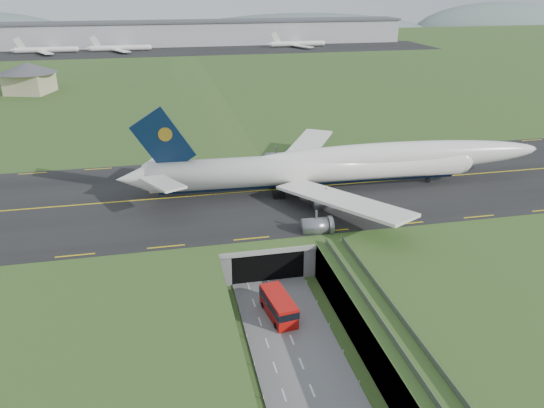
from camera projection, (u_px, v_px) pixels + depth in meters
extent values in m
plane|color=#2E4F1F|center=(279.00, 309.00, 80.11)|extent=(900.00, 900.00, 0.00)
cube|color=gray|center=(279.00, 292.00, 78.94)|extent=(800.00, 800.00, 6.00)
cube|color=slate|center=(291.00, 338.00, 73.32)|extent=(12.00, 75.00, 0.20)
cube|color=black|center=(243.00, 192.00, 107.44)|extent=(800.00, 44.00, 0.18)
cube|color=gray|center=(256.00, 224.00, 95.06)|extent=(16.00, 22.00, 1.00)
cube|color=gray|center=(217.00, 240.00, 94.69)|extent=(2.00, 22.00, 6.00)
cube|color=gray|center=(293.00, 233.00, 97.40)|extent=(2.00, 22.00, 6.00)
cube|color=black|center=(261.00, 251.00, 91.74)|extent=(12.00, 12.00, 5.00)
cube|color=#A8A8A3|center=(268.00, 252.00, 85.08)|extent=(17.00, 0.50, 0.80)
cube|color=#A8A8A3|center=(403.00, 343.00, 63.32)|extent=(3.00, 53.00, 0.50)
cube|color=gray|center=(393.00, 339.00, 62.76)|extent=(0.06, 53.00, 1.00)
cube|color=gray|center=(415.00, 336.00, 63.30)|extent=(0.06, 53.00, 1.00)
cylinder|color=#A8A8A3|center=(392.00, 350.00, 66.74)|extent=(0.90, 0.90, 5.60)
cylinder|color=#A8A8A3|center=(358.00, 299.00, 77.54)|extent=(0.90, 0.90, 5.60)
cylinder|color=white|center=(311.00, 168.00, 106.51)|extent=(64.23, 8.31, 6.03)
sphere|color=white|center=(459.00, 160.00, 111.68)|extent=(6.12, 6.12, 5.91)
cone|color=white|center=(134.00, 179.00, 100.89)|extent=(6.79, 5.96, 5.73)
ellipsoid|color=white|center=(393.00, 157.00, 108.77)|extent=(65.46, 7.87, 6.33)
ellipsoid|color=black|center=(455.00, 156.00, 111.23)|extent=(4.31, 2.79, 2.11)
cylinder|color=black|center=(311.00, 179.00, 107.43)|extent=(60.90, 4.70, 2.53)
cube|color=white|center=(303.00, 150.00, 120.85)|extent=(20.57, 27.43, 2.54)
cube|color=white|center=(163.00, 159.00, 107.66)|extent=(8.86, 11.10, 0.97)
cube|color=white|center=(342.00, 200.00, 93.52)|extent=(19.06, 28.03, 2.54)
cube|color=white|center=(163.00, 183.00, 94.85)|extent=(8.35, 11.18, 0.97)
cube|color=black|center=(163.00, 141.00, 99.12)|extent=(11.99, 0.99, 13.33)
cylinder|color=gold|center=(165.00, 134.00, 98.65)|extent=(2.66, 0.75, 2.64)
cylinder|color=slate|center=(304.00, 172.00, 116.24)|extent=(5.01, 3.28, 3.11)
cylinder|color=slate|center=(276.00, 159.00, 124.49)|extent=(5.01, 3.28, 3.11)
cylinder|color=slate|center=(326.00, 203.00, 100.02)|extent=(5.01, 3.28, 3.11)
cylinder|color=slate|center=(316.00, 227.00, 90.34)|extent=(5.01, 3.28, 3.11)
cylinder|color=black|center=(428.00, 180.00, 112.28)|extent=(1.05, 0.51, 1.04)
cube|color=black|center=(290.00, 188.00, 107.41)|extent=(5.88, 6.79, 1.32)
cube|color=red|center=(279.00, 306.00, 77.48)|extent=(4.23, 8.62, 3.31)
cube|color=black|center=(279.00, 302.00, 77.22)|extent=(4.31, 8.74, 1.10)
cube|color=black|center=(279.00, 314.00, 78.01)|extent=(3.93, 8.04, 0.55)
cylinder|color=black|center=(276.00, 326.00, 75.13)|extent=(0.52, 1.04, 0.99)
cylinder|color=black|center=(263.00, 305.00, 79.89)|extent=(0.52, 1.04, 0.99)
cylinder|color=black|center=(295.00, 322.00, 76.04)|extent=(0.52, 1.04, 0.99)
cylinder|color=black|center=(281.00, 301.00, 80.80)|extent=(0.52, 1.04, 0.99)
cube|color=#BFB489|center=(30.00, 83.00, 200.22)|extent=(18.02, 18.02, 7.68)
cone|color=#4C4C51|center=(27.00, 68.00, 197.98)|extent=(26.43, 26.43, 3.84)
cube|color=#B2B2B2|center=(177.00, 34.00, 344.88)|extent=(300.00, 22.00, 15.00)
cube|color=#4C4C51|center=(176.00, 22.00, 341.95)|extent=(302.00, 24.00, 1.20)
cube|color=black|center=(180.00, 51.00, 320.75)|extent=(320.00, 50.00, 0.08)
cylinder|color=white|center=(46.00, 50.00, 309.49)|extent=(34.00, 3.20, 3.20)
cylinder|color=white|center=(120.00, 48.00, 317.64)|extent=(34.00, 3.20, 3.20)
cylinder|color=white|center=(297.00, 44.00, 338.88)|extent=(34.00, 3.20, 3.20)
ellipsoid|color=slate|center=(302.00, 38.00, 491.95)|extent=(260.00, 91.00, 44.00)
ellipsoid|color=slate|center=(495.00, 34.00, 530.65)|extent=(180.00, 63.00, 60.00)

